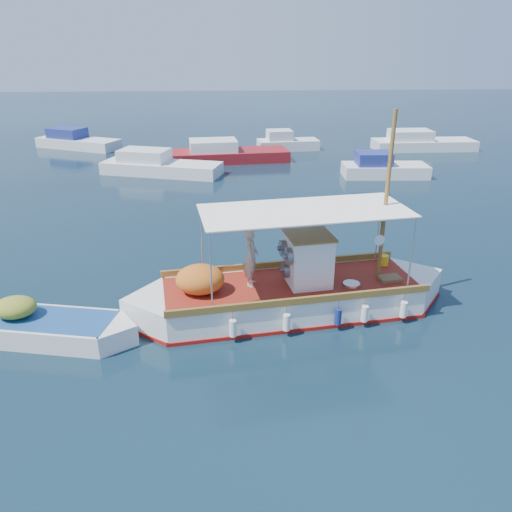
{
  "coord_description": "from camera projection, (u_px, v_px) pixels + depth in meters",
  "views": [
    {
      "loc": [
        -1.71,
        -15.09,
        8.2
      ],
      "look_at": [
        -0.75,
        0.0,
        1.69
      ],
      "focal_mm": 35.0,
      "sensor_mm": 36.0,
      "label": 1
    }
  ],
  "objects": [
    {
      "name": "bg_boat_ne",
      "position": [
        382.0,
        169.0,
        32.77
      ],
      "size": [
        5.58,
        2.48,
        1.8
      ],
      "rotation": [
        0.0,
        0.0,
        -0.05
      ],
      "color": "silver",
      "rests_on": "ground"
    },
    {
      "name": "ground",
      "position": [
        278.0,
        300.0,
        17.18
      ],
      "size": [
        160.0,
        160.0,
        0.0
      ],
      "primitive_type": "plane",
      "color": "black",
      "rests_on": "ground"
    },
    {
      "name": "bg_boat_far_n",
      "position": [
        286.0,
        144.0,
        40.94
      ],
      "size": [
        5.08,
        2.46,
        1.8
      ],
      "rotation": [
        0.0,
        0.0,
        0.1
      ],
      "color": "silver",
      "rests_on": "ground"
    },
    {
      "name": "bg_boat_nw",
      "position": [
        158.0,
        167.0,
        33.4
      ],
      "size": [
        8.29,
        4.6,
        1.8
      ],
      "rotation": [
        0.0,
        0.0,
        -0.29
      ],
      "color": "silver",
      "rests_on": "ground"
    },
    {
      "name": "fishing_caique",
      "position": [
        288.0,
        295.0,
        16.31
      ],
      "size": [
        10.73,
        3.99,
        6.61
      ],
      "rotation": [
        0.0,
        0.0,
        0.14
      ],
      "color": "white",
      "rests_on": "ground"
    },
    {
      "name": "bg_boat_far_w",
      "position": [
        76.0,
        142.0,
        41.6
      ],
      "size": [
        7.4,
        5.13,
        1.8
      ],
      "rotation": [
        0.0,
        0.0,
        -0.44
      ],
      "color": "silver",
      "rests_on": "ground"
    },
    {
      "name": "bg_boat_e",
      "position": [
        421.0,
        144.0,
        40.94
      ],
      "size": [
        8.19,
        2.65,
        1.8
      ],
      "rotation": [
        0.0,
        0.0,
        0.01
      ],
      "color": "silver",
      "rests_on": "ground"
    },
    {
      "name": "bg_boat_n",
      "position": [
        227.0,
        155.0,
        36.96
      ],
      "size": [
        8.74,
        3.64,
        1.8
      ],
      "rotation": [
        0.0,
        0.0,
        0.1
      ],
      "color": "maroon",
      "rests_on": "ground"
    },
    {
      "name": "dinghy",
      "position": [
        41.0,
        328.0,
        14.92
      ],
      "size": [
        5.88,
        2.55,
        1.47
      ],
      "rotation": [
        0.0,
        0.0,
        -0.21
      ],
      "color": "white",
      "rests_on": "ground"
    }
  ]
}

